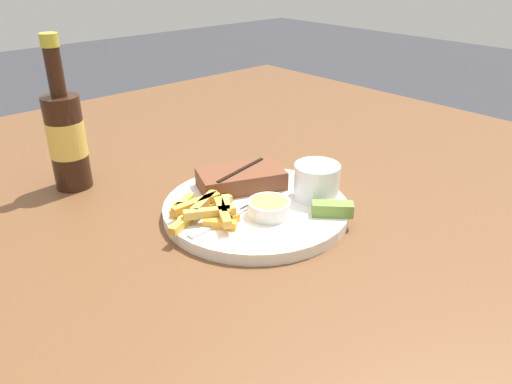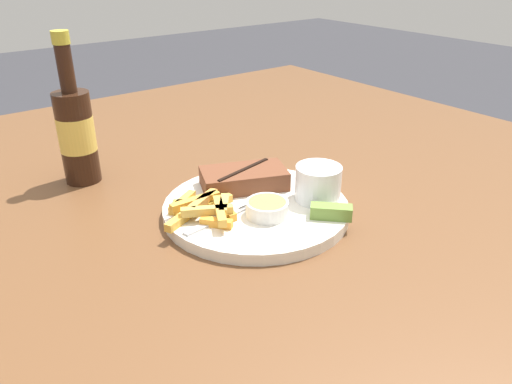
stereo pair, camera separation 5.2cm
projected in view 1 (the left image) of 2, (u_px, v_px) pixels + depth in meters
name	position (u px, v px, depth m)	size (l,w,h in m)	color
dining_table	(256.00, 245.00, 0.80)	(1.51, 1.56, 0.76)	brown
dinner_plate	(256.00, 209.00, 0.77)	(0.29, 0.29, 0.02)	silver
steak_portion	(241.00, 179.00, 0.81)	(0.15, 0.12, 0.03)	brown
fries_pile	(207.00, 209.00, 0.73)	(0.13, 0.13, 0.02)	gold
coleslaw_cup	(317.00, 179.00, 0.78)	(0.07, 0.07, 0.06)	white
dipping_sauce_cup	(269.00, 207.00, 0.73)	(0.06, 0.06, 0.02)	silver
pickle_spear	(332.00, 209.00, 0.73)	(0.06, 0.06, 0.02)	olive
fork_utensil	(222.00, 221.00, 0.72)	(0.13, 0.03, 0.00)	#B7B7BC
beer_bottle	(66.00, 136.00, 0.83)	(0.06, 0.06, 0.26)	black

